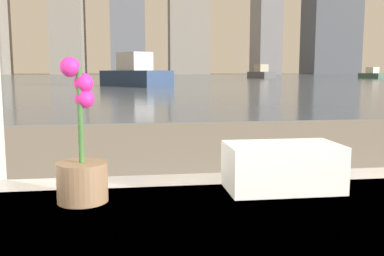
{
  "coord_description": "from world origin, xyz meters",
  "views": [
    {
      "loc": [
        -0.45,
        -0.12,
        0.87
      ],
      "look_at": [
        -0.13,
        2.22,
        0.55
      ],
      "focal_mm": 40.0,
      "sensor_mm": 36.0,
      "label": 1
    }
  ],
  "objects": [
    {
      "name": "towel_stack",
      "position": [
        -0.07,
        0.92,
        0.62
      ],
      "size": [
        0.29,
        0.16,
        0.12
      ],
      "color": "white",
      "rests_on": "bathtub"
    },
    {
      "name": "harbor_boat_1",
      "position": [
        15.15,
        51.21,
        0.6
      ],
      "size": [
        2.42,
        4.72,
        1.69
      ],
      "color": "#4C4C51",
      "rests_on": "harbor_water"
    },
    {
      "name": "harbor_boat_2",
      "position": [
        -0.37,
        24.74,
        0.69
      ],
      "size": [
        4.2,
        5.27,
        1.92
      ],
      "color": "navy",
      "rests_on": "harbor_water"
    },
    {
      "name": "harbor_boat_0",
      "position": [
        27.79,
        47.8,
        0.48
      ],
      "size": [
        1.77,
        3.69,
        1.33
      ],
      "color": "#335647",
      "rests_on": "harbor_water"
    },
    {
      "name": "harbor_water",
      "position": [
        0.0,
        62.0,
        0.01
      ],
      "size": [
        180.0,
        110.0,
        0.01
      ],
      "color": "slate",
      "rests_on": "ground_plane"
    },
    {
      "name": "potted_orchid",
      "position": [
        -0.57,
        0.88,
        0.65
      ],
      "size": [
        0.12,
        0.12,
        0.34
      ],
      "color": "#8C6B4C",
      "rests_on": "bathtub"
    }
  ]
}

